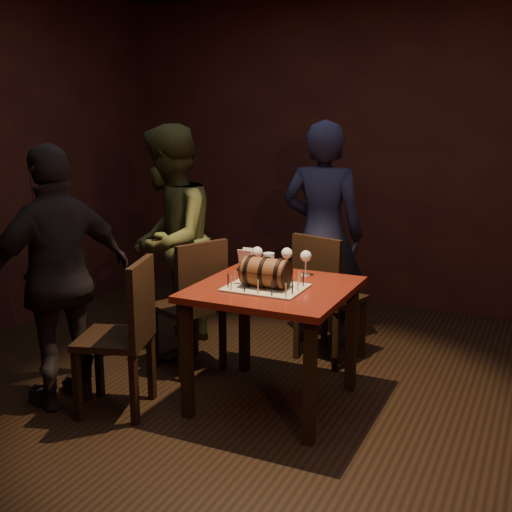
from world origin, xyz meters
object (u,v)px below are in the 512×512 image
object	(u,v)px
pint_of_ale	(269,265)
chair_left_rear	(194,299)
person_left_rear	(169,242)
wine_glass_right	(306,257)
barrel_cake	(266,272)
person_left_front	(60,278)
chair_left_front	(126,328)
wine_glass_mid	(287,254)
pub_table	(273,304)
wine_glass_left	(257,253)
person_back	(322,234)
chair_back	(324,291)

from	to	relation	value
pint_of_ale	chair_left_rear	xyz separation A→B (m)	(-0.56, 0.02, -0.30)
person_left_rear	wine_glass_right	bearing A→B (deg)	65.19
barrel_cake	pint_of_ale	world-z (taller)	barrel_cake
barrel_cake	person_left_front	size ratio (longest dim) A/B	0.20
barrel_cake	wine_glass_right	world-z (taller)	barrel_cake
pint_of_ale	chair_left_front	world-z (taller)	chair_left_front
wine_glass_mid	pint_of_ale	size ratio (longest dim) A/B	1.07
pub_table	wine_glass_left	size ratio (longest dim) A/B	5.59
chair_left_rear	person_back	distance (m)	1.15
person_back	wine_glass_mid	bearing A→B (deg)	86.43
wine_glass_left	wine_glass_mid	xyz separation A→B (m)	(0.19, 0.05, -0.00)
wine_glass_right	chair_left_rear	distance (m)	0.84
chair_back	person_back	xyz separation A→B (m)	(-0.15, 0.38, 0.33)
chair_left_front	person_left_front	bearing A→B (deg)	-171.89
wine_glass_right	pint_of_ale	world-z (taller)	wine_glass_right
pint_of_ale	chair_left_rear	bearing A→B (deg)	177.82
wine_glass_left	wine_glass_right	world-z (taller)	same
pub_table	person_left_front	bearing A→B (deg)	-155.88
pub_table	barrel_cake	distance (m)	0.22
wine_glass_mid	chair_back	distance (m)	0.56
chair_back	chair_left_front	distance (m)	1.47
wine_glass_right	person_left_front	size ratio (longest dim) A/B	0.10
wine_glass_right	barrel_cake	bearing A→B (deg)	-104.61
pint_of_ale	person_back	size ratio (longest dim) A/B	0.09
barrel_cake	chair_left_rear	bearing A→B (deg)	156.41
chair_back	person_left_front	world-z (taller)	person_left_front
wine_glass_right	person_back	distance (m)	0.85
person_back	chair_left_rear	bearing A→B (deg)	51.72
wine_glass_mid	person_back	xyz separation A→B (m)	(-0.04, 0.81, -0.01)
person_left_front	chair_left_rear	bearing A→B (deg)	167.64
chair_left_rear	person_left_front	bearing A→B (deg)	-123.49
chair_left_rear	pint_of_ale	bearing A→B (deg)	-2.18
wine_glass_left	person_back	xyz separation A→B (m)	(0.15, 0.86, -0.01)
person_back	person_left_front	world-z (taller)	person_back
chair_left_front	person_left_rear	distance (m)	1.02
pub_table	wine_glass_left	world-z (taller)	wine_glass_left
person_back	person_left_rear	bearing A→B (deg)	29.95
barrel_cake	pint_of_ale	xyz separation A→B (m)	(-0.10, 0.27, -0.03)
wine_glass_right	person_back	world-z (taller)	person_back
barrel_cake	person_back	distance (m)	1.23
chair_back	person_back	distance (m)	0.53
chair_left_rear	chair_left_front	bearing A→B (deg)	-95.33
wine_glass_right	person_left_front	world-z (taller)	person_left_front
wine_glass_left	chair_left_front	world-z (taller)	chair_left_front
wine_glass_left	person_left_rear	xyz separation A→B (m)	(-0.78, 0.18, -0.03)
wine_glass_right	chair_back	world-z (taller)	chair_back
person_left_rear	barrel_cake	bearing A→B (deg)	44.64
pint_of_ale	person_left_rear	distance (m)	0.95
person_left_rear	person_back	bearing A→B (deg)	109.25
pub_table	wine_glass_left	xyz separation A→B (m)	(-0.24, 0.29, 0.23)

